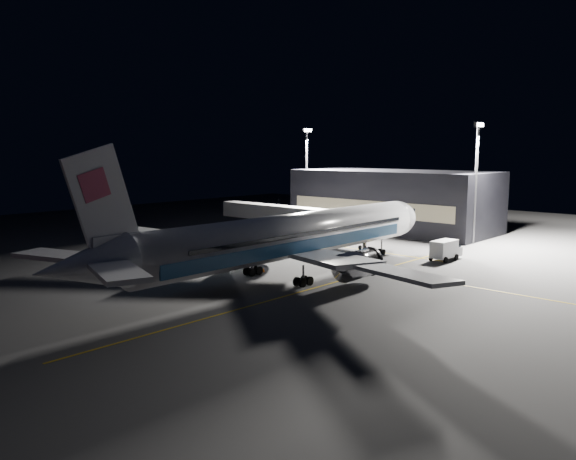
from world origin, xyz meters
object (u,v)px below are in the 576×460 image
Objects in this scene: airliner at (288,237)px; service_truck at (446,249)px; safety_cone_b at (263,270)px; floodlight_mast_south at (476,172)px; safety_cone_c at (181,269)px; jet_bridge at (300,215)px; baggage_tug at (221,257)px; floodlight_mast_north at (307,168)px; safety_cone_a at (251,254)px.

airliner is 26.28m from service_truck.
airliner is 111.30× the size of safety_cone_b.
floodlight_mast_south is 52.96m from safety_cone_c.
floodlight_mast_south reaches higher than service_truck.
jet_bridge reaches higher than baggage_tug.
floodlight_mast_north is at bearing 90.00° from floodlight_mast_south.
jet_bridge is 62.28× the size of safety_cone_b.
jet_bridge is 31.05m from floodlight_mast_south.
jet_bridge is at bearing 9.84° from safety_cone_c.
floodlight_mast_south reaches higher than safety_cone_a.
floodlight_mast_south reaches higher than baggage_tug.
floodlight_mast_south is at bearing 13.75° from service_truck.
safety_cone_b is at bearing -48.54° from safety_cone_c.
baggage_tug reaches higher than safety_cone_b.
service_truck is 10.75× the size of safety_cone_b.
baggage_tug is at bearing 88.01° from safety_cone_b.
airliner is 2.97× the size of floodlight_mast_south.
safety_cone_c is at bearing -158.27° from floodlight_mast_north.
jet_bridge is 51.76× the size of safety_cone_c.
airliner reaches higher than jet_bridge.
safety_cone_a is at bearing 4.69° from safety_cone_c.
safety_cone_a is 14.05m from safety_cone_c.
safety_cone_a is 11.54m from safety_cone_b.
jet_bridge is 30.74m from safety_cone_c.
safety_cone_a is at bearing 63.19° from airliner.
service_truck is at bearing -35.43° from safety_cone_c.
jet_bridge is 1.66× the size of floodlight_mast_north.
jet_bridge is at bearing -142.26° from floodlight_mast_north.
airliner reaches higher than safety_cone_a.
baggage_tug is 5.11× the size of safety_cone_a.
floodlight_mast_south is 3.49× the size of service_truck.
floodlight_mast_north reaches higher than safety_cone_c.
jet_bridge is 17.06m from safety_cone_a.
safety_cone_a is at bearing -152.12° from floodlight_mast_north.
airliner is 10.35× the size of service_truck.
service_truck is 8.93× the size of safety_cone_c.
safety_cone_b is 0.83× the size of safety_cone_c.
floodlight_mast_south reaches higher than safety_cone_c.
floodlight_mast_south is (18.00, -24.07, 7.79)m from jet_bridge.
floodlight_mast_south is 37.89× the size of safety_cone_a.
baggage_tug is (-40.44, -18.42, -11.52)m from floodlight_mast_north.
service_truck is at bearing -53.60° from safety_cone_a.
baggage_tug is at bearing 154.17° from floodlight_mast_south.
airliner is 29.31m from jet_bridge.
baggage_tug is (-40.44, 19.58, -11.52)m from floodlight_mast_south.
floodlight_mast_south is at bearing -21.46° from safety_cone_c.
jet_bridge is 5.79× the size of service_truck.
baggage_tug is (-22.44, -4.49, -3.73)m from jet_bridge.
service_truck reaches higher than baggage_tug.
floodlight_mast_north is 1.00× the size of floodlight_mast_south.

